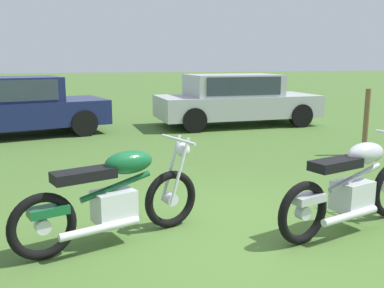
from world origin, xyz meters
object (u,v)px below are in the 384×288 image
motorcycle_green (114,197)px  car_navy (14,103)px  car_silver (235,97)px  fence_post_wooden (366,122)px  motorcycle_silver (353,186)px

motorcycle_green → car_navy: 7.15m
car_navy → car_silver: 5.79m
car_navy → car_silver: (5.78, 0.34, 0.00)m
fence_post_wooden → motorcycle_silver: bearing=-127.4°
motorcycle_green → fence_post_wooden: 5.82m
motorcycle_green → car_silver: bearing=41.3°
car_silver → fence_post_wooden: car_silver is taller
motorcycle_green → car_navy: bearing=84.9°
car_silver → fence_post_wooden: size_ratio=3.53×
car_silver → fence_post_wooden: (1.14, -4.28, -0.15)m
motorcycle_silver → fence_post_wooden: (2.47, 3.23, 0.16)m
motorcycle_green → motorcycle_silver: size_ratio=0.95×
car_silver → motorcycle_green: bearing=-121.2°
car_silver → motorcycle_silver: bearing=-103.0°
motorcycle_green → fence_post_wooden: size_ratio=1.50×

